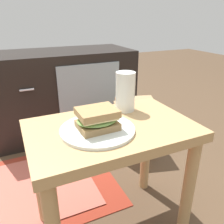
# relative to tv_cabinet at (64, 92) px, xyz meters

# --- Properties ---
(ground_plane) EXTENTS (8.00, 8.00, 0.00)m
(ground_plane) POSITION_rel_tv_cabinet_xyz_m (-0.06, -0.95, -0.29)
(ground_plane) COLOR #4C3826
(side_table) EXTENTS (0.56, 0.36, 0.46)m
(side_table) POSITION_rel_tv_cabinet_xyz_m (-0.06, -0.95, 0.08)
(side_table) COLOR tan
(side_table) RESTS_ON ground
(tv_cabinet) EXTENTS (0.96, 0.46, 0.58)m
(tv_cabinet) POSITION_rel_tv_cabinet_xyz_m (0.00, 0.00, 0.00)
(tv_cabinet) COLOR black
(tv_cabinet) RESTS_ON ground
(plate) EXTENTS (0.24, 0.24, 0.01)m
(plate) POSITION_rel_tv_cabinet_xyz_m (-0.11, -0.96, 0.17)
(plate) COLOR silver
(plate) RESTS_ON side_table
(sandwich_front) EXTENTS (0.14, 0.11, 0.07)m
(sandwich_front) POSITION_rel_tv_cabinet_xyz_m (-0.11, -0.96, 0.21)
(sandwich_front) COLOR #9E7A4C
(sandwich_front) RESTS_ON plate
(beer_glass) EXTENTS (0.07, 0.07, 0.15)m
(beer_glass) POSITION_rel_tv_cabinet_xyz_m (0.05, -0.84, 0.24)
(beer_glass) COLOR silver
(beer_glass) RESTS_ON side_table
(paper_bag) EXTENTS (0.27, 0.22, 0.35)m
(paper_bag) POSITION_rel_tv_cabinet_xyz_m (0.30, -0.50, -0.12)
(paper_bag) COLOR tan
(paper_bag) RESTS_ON ground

